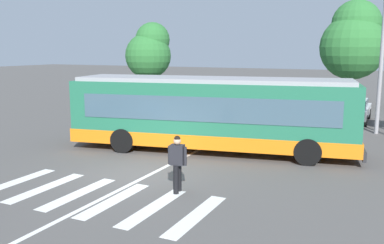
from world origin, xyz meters
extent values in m
plane|color=#514F4C|center=(0.00, 0.00, 0.00)|extent=(160.00, 160.00, 0.00)
cylinder|color=black|center=(4.53, 6.05, 0.50)|extent=(1.04, 0.47, 1.00)
cylinder|color=black|center=(4.95, 3.74, 0.50)|extent=(1.04, 0.47, 1.00)
cylinder|color=black|center=(-2.70, 4.73, 0.50)|extent=(1.04, 0.47, 1.00)
cylinder|color=black|center=(-2.28, 2.42, 0.50)|extent=(1.04, 0.47, 1.00)
cube|color=#236B4C|center=(0.90, 4.19, 1.62)|extent=(11.75, 4.57, 2.55)
cube|color=orange|center=(0.90, 4.19, 0.62)|extent=(11.87, 4.61, 0.55)
cube|color=#3D5666|center=(0.90, 4.19, 1.93)|extent=(10.40, 4.37, 0.96)
cube|color=#3D5666|center=(6.55, 5.22, 1.83)|extent=(0.44, 2.21, 1.63)
cube|color=black|center=(6.55, 5.22, 2.72)|extent=(0.41, 1.92, 0.28)
cube|color=#99999E|center=(0.90, 4.19, 2.98)|extent=(11.26, 4.28, 0.16)
cube|color=#28282B|center=(6.66, 5.24, 0.43)|extent=(0.58, 2.53, 0.36)
cylinder|color=black|center=(2.03, -0.85, 0.42)|extent=(0.16, 0.16, 0.85)
cylinder|color=black|center=(2.07, -1.12, 0.42)|extent=(0.16, 0.16, 0.85)
cube|color=#232328|center=(2.05, -0.99, 1.15)|extent=(0.44, 0.32, 0.60)
cylinder|color=#232328|center=(1.82, -1.03, 1.12)|extent=(0.10, 0.10, 0.55)
cylinder|color=#232328|center=(2.29, -0.95, 1.12)|extent=(0.10, 0.10, 0.55)
sphere|color=tan|center=(2.05, -0.99, 1.56)|extent=(0.22, 0.22, 0.22)
sphere|color=black|center=(2.05, -0.99, 1.63)|extent=(0.19, 0.19, 0.19)
cylinder|color=black|center=(-5.98, 15.76, 0.32)|extent=(0.21, 0.64, 0.64)
cylinder|color=black|center=(-4.31, 15.74, 0.32)|extent=(0.21, 0.64, 0.64)
cylinder|color=black|center=(-6.02, 12.97, 0.32)|extent=(0.21, 0.64, 0.64)
cylinder|color=black|center=(-4.34, 12.95, 0.32)|extent=(0.21, 0.64, 0.64)
cube|color=#38383D|center=(-5.16, 14.36, 0.64)|extent=(1.88, 4.52, 0.52)
cube|color=#3D5666|center=(-5.16, 14.27, 1.12)|extent=(1.63, 2.18, 0.44)
cube|color=#38383D|center=(-5.16, 14.27, 1.30)|extent=(1.55, 2.00, 0.09)
cylinder|color=black|center=(-3.45, 15.99, 0.32)|extent=(0.20, 0.64, 0.64)
cylinder|color=black|center=(-1.77, 15.98, 0.32)|extent=(0.20, 0.64, 0.64)
cylinder|color=black|center=(-3.46, 13.20, 0.32)|extent=(0.20, 0.64, 0.64)
cylinder|color=black|center=(-1.79, 13.19, 0.32)|extent=(0.20, 0.64, 0.64)
cube|color=#B7BABF|center=(-2.62, 14.59, 0.64)|extent=(1.84, 4.51, 0.52)
cube|color=#3D5666|center=(-2.62, 14.50, 1.12)|extent=(1.61, 2.17, 0.44)
cube|color=#B7BABF|center=(-2.62, 14.50, 1.30)|extent=(1.54, 1.99, 0.09)
cylinder|color=black|center=(-0.58, 16.16, 0.32)|extent=(0.26, 0.66, 0.64)
cylinder|color=black|center=(1.09, 16.01, 0.32)|extent=(0.26, 0.66, 0.64)
cylinder|color=black|center=(-0.84, 13.39, 0.32)|extent=(0.26, 0.66, 0.64)
cylinder|color=black|center=(0.83, 13.23, 0.32)|extent=(0.26, 0.66, 0.64)
cube|color=#196B70|center=(0.13, 14.70, 0.64)|extent=(2.23, 4.65, 0.52)
cube|color=#3D5666|center=(0.12, 14.61, 1.12)|extent=(1.79, 2.30, 0.44)
cube|color=#196B70|center=(0.12, 14.61, 1.30)|extent=(1.71, 2.11, 0.09)
cylinder|color=black|center=(2.18, 15.84, 0.32)|extent=(0.23, 0.65, 0.64)
cylinder|color=black|center=(3.85, 15.76, 0.32)|extent=(0.23, 0.65, 0.64)
cylinder|color=black|center=(2.05, 13.05, 0.32)|extent=(0.23, 0.65, 0.64)
cylinder|color=black|center=(3.72, 12.98, 0.32)|extent=(0.23, 0.65, 0.64)
cube|color=black|center=(2.95, 14.41, 0.64)|extent=(2.02, 4.58, 0.52)
cube|color=#3D5666|center=(2.95, 14.32, 1.12)|extent=(1.70, 2.23, 0.44)
cube|color=black|center=(2.95, 14.32, 1.30)|extent=(1.62, 2.05, 0.09)
cylinder|color=black|center=(4.63, 15.92, 0.32)|extent=(0.20, 0.64, 0.64)
cylinder|color=black|center=(6.31, 15.91, 0.32)|extent=(0.20, 0.64, 0.64)
cylinder|color=black|center=(4.62, 13.13, 0.32)|extent=(0.20, 0.64, 0.64)
cylinder|color=black|center=(6.29, 13.12, 0.32)|extent=(0.20, 0.64, 0.64)
cube|color=white|center=(5.46, 14.52, 0.64)|extent=(1.84, 4.51, 0.52)
cube|color=#3D5666|center=(5.46, 14.43, 1.12)|extent=(1.61, 2.17, 0.44)
cube|color=white|center=(5.46, 14.43, 1.30)|extent=(1.54, 1.99, 0.09)
cylinder|color=#939399|center=(6.95, 11.24, 4.50)|extent=(0.20, 0.20, 9.00)
cylinder|color=brown|center=(-9.54, 16.34, 1.24)|extent=(0.36, 0.36, 2.49)
sphere|color=#2D7033|center=(-9.54, 16.34, 3.71)|extent=(3.48, 3.48, 3.48)
sphere|color=#2D7033|center=(-9.29, 16.62, 4.92)|extent=(2.61, 2.61, 2.61)
cylinder|color=brown|center=(4.63, 21.43, 1.35)|extent=(0.36, 0.36, 2.71)
sphere|color=#2D7033|center=(4.63, 21.43, 4.34)|extent=(4.67, 4.67, 4.67)
sphere|color=#2D7033|center=(4.75, 21.74, 5.98)|extent=(3.50, 3.50, 3.50)
cube|color=silver|center=(-3.09, -2.37, 0.00)|extent=(0.45, 3.06, 0.01)
cube|color=silver|center=(-1.81, -2.37, 0.00)|extent=(0.45, 3.06, 0.01)
cube|color=silver|center=(-0.52, -2.37, 0.00)|extent=(0.45, 3.06, 0.01)
cube|color=silver|center=(0.76, -2.37, 0.00)|extent=(0.45, 3.06, 0.01)
cube|color=silver|center=(2.04, -2.37, 0.00)|extent=(0.45, 3.06, 0.01)
cube|color=silver|center=(3.32, -2.37, 0.00)|extent=(0.45, 3.06, 0.01)
cube|color=silver|center=(0.37, 2.00, 0.00)|extent=(0.16, 24.00, 0.01)
camera|label=1|loc=(7.70, -11.71, 4.20)|focal=39.76mm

